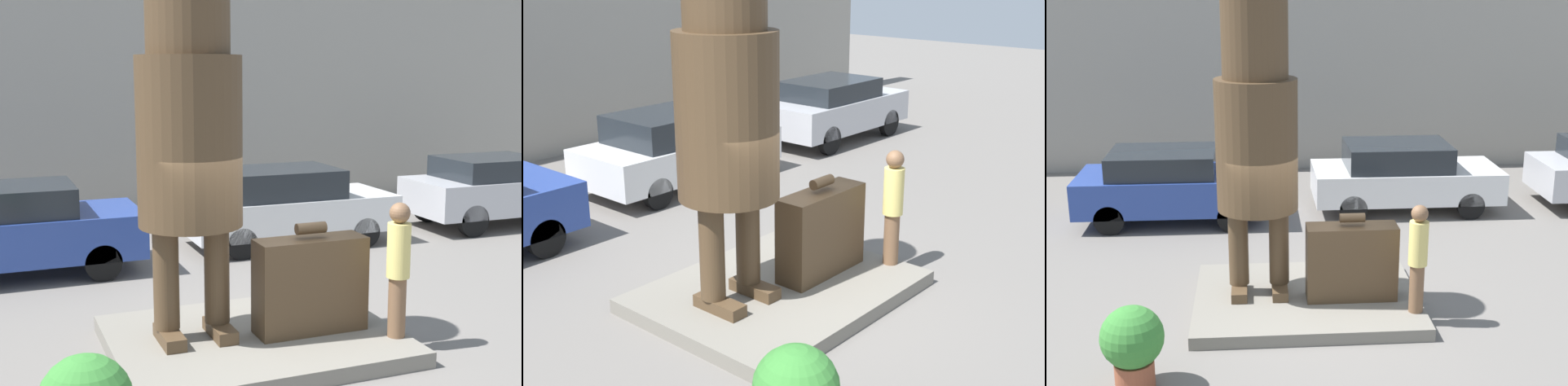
% 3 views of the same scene
% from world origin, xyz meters
% --- Properties ---
extents(ground_plane, '(60.00, 60.00, 0.00)m').
position_xyz_m(ground_plane, '(0.00, 0.00, 0.00)').
color(ground_plane, slate).
extents(pedestal, '(3.61, 2.80, 0.20)m').
position_xyz_m(pedestal, '(0.00, 0.00, 0.10)').
color(pedestal, slate).
rests_on(pedestal, ground_plane).
extents(statue_figure, '(1.28, 1.28, 4.74)m').
position_xyz_m(statue_figure, '(-0.76, 0.16, 2.97)').
color(statue_figure, '#4C3823').
rests_on(statue_figure, pedestal).
extents(giant_suitcase, '(1.44, 0.48, 1.43)m').
position_xyz_m(giant_suitcase, '(0.71, -0.18, 0.82)').
color(giant_suitcase, '#4C3823').
rests_on(giant_suitcase, pedestal).
extents(tourist, '(0.29, 0.29, 1.72)m').
position_xyz_m(tourist, '(1.64, -0.76, 1.15)').
color(tourist, brown).
rests_on(tourist, pedestal).
extents(parked_car_white, '(4.24, 1.84, 1.57)m').
position_xyz_m(parked_car_white, '(2.60, 5.02, 0.82)').
color(parked_car_white, silver).
rests_on(parked_car_white, ground_plane).
extents(parked_car_silver, '(4.16, 1.86, 1.58)m').
position_xyz_m(parked_car_silver, '(7.82, 4.98, 0.85)').
color(parked_car_silver, '#B7B7BC').
rests_on(parked_car_silver, ground_plane).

